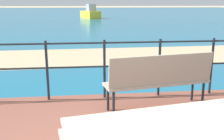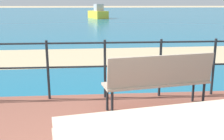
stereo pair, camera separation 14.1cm
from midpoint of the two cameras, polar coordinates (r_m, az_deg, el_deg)
The scene contains 5 objects.
sea_water at distance 42.17m, azimuth -4.35°, elevation 11.81°, with size 90.00×90.00×0.01m, color #196B8E.
beach_strip at distance 8.77m, azimuth -2.51°, elevation 2.88°, with size 54.00×3.04×0.01m, color tan.
park_bench at distance 4.18m, azimuth 10.86°, elevation -1.62°, with size 1.72×0.72×0.91m.
railing_fence at distance 4.69m, azimuth -0.65°, elevation 1.59°, with size 5.94×0.04×1.04m.
boat_near at distance 29.71m, azimuth -2.92°, elevation 11.82°, with size 2.19×3.52×1.51m.
Camera 2 is at (-0.25, -2.14, 1.72)m, focal length 43.27 mm.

